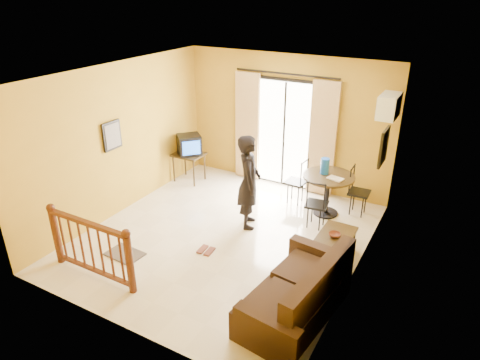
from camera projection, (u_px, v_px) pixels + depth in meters
The scene contains 19 objects.
ground at pixel (225, 236), 7.49m from camera, with size 5.00×5.00×0.00m, color beige.
room_shell at pixel (223, 145), 6.77m from camera, with size 5.00×5.00×5.00m.
balcony_door at pixel (284, 133), 8.92m from camera, with size 2.25×0.14×2.46m.
tv_table at pixel (189, 157), 9.39m from camera, with size 0.64×0.53×0.64m.
television at pixel (189, 145), 9.25m from camera, with size 0.64×0.64×0.43m.
picture_left at pixel (112, 136), 7.66m from camera, with size 0.05×0.42×0.52m.
dining_table at pixel (328, 183), 7.97m from camera, with size 0.96×0.96×0.80m.
water_jug at pixel (325, 166), 7.92m from camera, with size 0.16×0.16×0.30m, color blue.
serving_tray at pixel (335, 179), 7.75m from camera, with size 0.28×0.18×0.02m, color beige.
dining_chairs at pixel (322, 214), 8.23m from camera, with size 1.65×1.28×0.95m.
air_conditioner at pixel (389, 106), 7.21m from camera, with size 0.31×0.60×0.40m.
botanical_print at pixel (384, 147), 6.85m from camera, with size 0.05×0.50×0.60m.
coffee_table at pixel (334, 244), 6.78m from camera, with size 0.52×0.93×0.41m.
bowl at pixel (335, 235), 6.70m from camera, with size 0.19×0.19×0.06m, color #5E2C20.
sofa at pixel (299, 296), 5.56m from camera, with size 1.07×1.95×0.88m.
standing_person at pixel (249, 182), 7.50m from camera, with size 0.63×0.41×1.72m, color black.
stair_balustrade at pixel (90, 244), 6.25m from camera, with size 1.63×0.13×1.04m.
doormat at pixel (125, 254), 6.98m from camera, with size 0.60×0.40×0.02m, color #504740.
sandals at pixel (206, 250), 7.07m from camera, with size 0.26×0.26×0.03m.
Camera 1 is at (3.34, -5.45, 4.03)m, focal length 32.00 mm.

